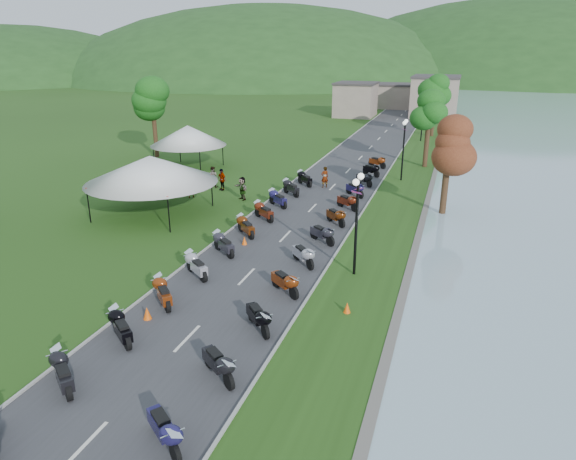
% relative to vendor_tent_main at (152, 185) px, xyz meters
% --- Properties ---
extents(road, '(7.00, 120.00, 0.02)m').
position_rel_vendor_tent_main_xyz_m(road, '(9.86, 16.60, -1.99)').
color(road, '#3B3B3E').
rests_on(road, ground).
extents(hills_backdrop, '(360.00, 120.00, 76.00)m').
position_rel_vendor_tent_main_xyz_m(hills_backdrop, '(9.86, 176.60, -2.00)').
color(hills_backdrop, '#285621').
rests_on(hills_backdrop, ground).
extents(far_building, '(18.00, 16.00, 5.00)m').
position_rel_vendor_tent_main_xyz_m(far_building, '(7.86, 61.60, 0.50)').
color(far_building, gray).
rests_on(far_building, ground).
extents(moto_row_left, '(2.60, 36.35, 1.10)m').
position_rel_vendor_tent_main_xyz_m(moto_row_left, '(7.50, -6.59, -1.45)').
color(moto_row_left, '#331411').
rests_on(moto_row_left, ground).
extents(moto_row_right, '(2.60, 43.26, 1.10)m').
position_rel_vendor_tent_main_xyz_m(moto_row_right, '(12.16, -1.63, -1.45)').
color(moto_row_right, '#331411').
rests_on(moto_row_right, ground).
extents(vendor_tent_main, '(5.84, 5.84, 4.00)m').
position_rel_vendor_tent_main_xyz_m(vendor_tent_main, '(0.00, 0.00, 0.00)').
color(vendor_tent_main, silver).
rests_on(vendor_tent_main, ground).
extents(vendor_tent_side, '(4.60, 4.60, 4.00)m').
position_rel_vendor_tent_main_xyz_m(vendor_tent_side, '(-4.27, 12.84, 0.00)').
color(vendor_tent_side, silver).
rests_on(vendor_tent_side, ground).
extents(tree_lakeside, '(2.65, 2.65, 7.35)m').
position_rel_vendor_tent_main_xyz_m(tree_lakeside, '(18.61, 6.33, 1.68)').
color(tree_lakeside, '#1F691B').
rests_on(tree_lakeside, ground).
extents(pedestrian_a, '(0.80, 0.80, 1.79)m').
position_rel_vendor_tent_main_xyz_m(pedestrian_a, '(0.42, 4.42, -2.00)').
color(pedestrian_a, slate).
rests_on(pedestrian_a, ground).
extents(pedestrian_b, '(0.87, 0.53, 1.71)m').
position_rel_vendor_tent_main_xyz_m(pedestrian_b, '(0.69, 7.54, -2.00)').
color(pedestrian_b, slate).
rests_on(pedestrian_b, ground).
extents(pedestrian_c, '(1.11, 1.18, 1.78)m').
position_rel_vendor_tent_main_xyz_m(pedestrian_c, '(-1.74, 4.59, -2.00)').
color(pedestrian_c, slate).
rests_on(pedestrian_c, ground).
extents(traffic_cone_near, '(0.36, 0.36, 0.57)m').
position_rel_vendor_tent_main_xyz_m(traffic_cone_near, '(7.54, -12.57, -1.72)').
color(traffic_cone_near, '#F2590C').
rests_on(traffic_cone_near, ground).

